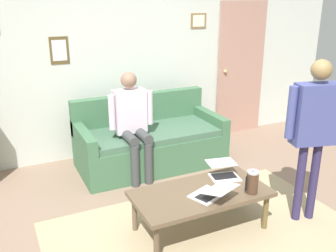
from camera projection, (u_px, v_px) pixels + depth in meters
ground_plane at (201, 225)px, 3.70m from camera, size 7.68×7.68×0.00m
area_rug at (205, 234)px, 3.55m from camera, size 2.85×1.76×0.01m
back_wall at (122, 55)px, 5.14m from camera, size 7.04×0.11×2.70m
interior_door at (241, 69)px, 5.95m from camera, size 0.82×0.09×2.05m
couch at (149, 142)px, 4.95m from camera, size 1.85×0.89×0.88m
coffee_table at (201, 195)px, 3.52m from camera, size 1.26×0.64×0.40m
laptop_left at (212, 193)px, 3.39m from camera, size 0.41×0.45×0.15m
laptop_center at (223, 172)px, 3.79m from camera, size 0.34×0.38×0.12m
french_press at (252, 182)px, 3.45m from camera, size 0.13×0.11×0.24m
person_standing at (315, 122)px, 3.49m from camera, size 0.57×0.28×1.59m
person_seated at (132, 119)px, 4.50m from camera, size 0.55×0.51×1.28m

